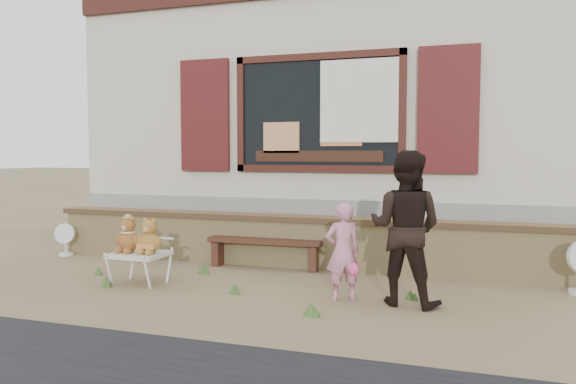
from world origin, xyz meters
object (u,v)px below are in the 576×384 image
(bench, at_px, (266,246))
(teddy_bear_left, at_px, (128,234))
(adult, at_px, (405,228))
(folding_chair, at_px, (139,255))
(child, at_px, (343,251))
(teddy_bear_right, at_px, (150,235))

(bench, distance_m, teddy_bear_left, 1.76)
(teddy_bear_left, distance_m, adult, 3.09)
(teddy_bear_left, bearing_deg, adult, 2.18)
(bench, height_order, folding_chair, bench)
(child, bearing_deg, folding_chair, -29.10)
(teddy_bear_left, bearing_deg, child, 1.89)
(bench, distance_m, adult, 2.30)
(folding_chair, relative_size, adult, 0.39)
(teddy_bear_right, bearing_deg, folding_chair, -180.00)
(folding_chair, xyz_separation_m, teddy_bear_left, (-0.14, 0.00, 0.24))
(teddy_bear_left, height_order, child, child)
(teddy_bear_right, distance_m, child, 2.19)
(adult, bearing_deg, child, 13.61)
(bench, bearing_deg, folding_chair, -130.78)
(teddy_bear_right, xyz_separation_m, child, (2.19, 0.06, -0.07))
(folding_chair, distance_m, child, 2.34)
(bench, relative_size, teddy_bear_right, 3.73)
(teddy_bear_right, relative_size, adult, 0.27)
(bench, bearing_deg, teddy_bear_right, -126.75)
(bench, height_order, child, child)
(teddy_bear_left, xyz_separation_m, teddy_bear_right, (0.28, -0.00, -0.00))
(teddy_bear_left, relative_size, adult, 0.28)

